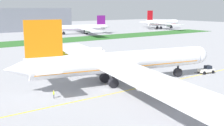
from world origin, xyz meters
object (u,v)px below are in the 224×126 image
at_px(pushback_tug, 206,70).
at_px(service_truck_fuel_bowser, 60,56).
at_px(airliner_foreground, 119,62).
at_px(parked_airliner_far_right, 83,28).
at_px(ground_crew_wingwalker_port, 54,93).
at_px(parked_airliner_far_outer, 161,23).
at_px(service_truck_baggage_loader, 98,51).
at_px(service_truck_catering_van, 49,51).

distance_m(pushback_tug, service_truck_fuel_bowser, 49.29).
xyz_separation_m(airliner_foreground, parked_airliner_far_right, (60.59, 121.54, -1.00)).
bearing_deg(ground_crew_wingwalker_port, parked_airliner_far_outer, 38.32).
bearing_deg(service_truck_baggage_loader, pushback_tug, -79.43).
relative_size(airliner_foreground, ground_crew_wingwalker_port, 48.93).
distance_m(service_truck_baggage_loader, parked_airliner_far_right, 92.93).
relative_size(service_truck_baggage_loader, service_truck_catering_van, 0.90).
distance_m(pushback_tug, service_truck_baggage_loader, 44.64).
bearing_deg(airliner_foreground, pushback_tug, -11.23).
distance_m(airliner_foreground, service_truck_catering_van, 50.98).
bearing_deg(parked_airliner_far_right, service_truck_baggage_loader, -116.61).
xyz_separation_m(service_truck_fuel_bowser, service_truck_catering_van, (1.73, 13.47, -0.25)).
relative_size(airliner_foreground, service_truck_fuel_bowser, 16.33).
relative_size(airliner_foreground, parked_airliner_far_outer, 1.48).
distance_m(airliner_foreground, pushback_tug, 28.04).
bearing_deg(parked_airliner_far_right, parked_airliner_far_outer, 1.71).
bearing_deg(service_truck_fuel_bowser, service_truck_baggage_loader, 4.47).
height_order(airliner_foreground, service_truck_fuel_bowser, airliner_foreground).
xyz_separation_m(service_truck_fuel_bowser, parked_airliner_far_right, (58.24, 84.35, 2.69)).
relative_size(ground_crew_wingwalker_port, service_truck_fuel_bowser, 0.33).
distance_m(pushback_tug, parked_airliner_far_outer, 172.04).
height_order(service_truck_catering_van, parked_airliner_far_right, parked_airliner_far_right).
height_order(service_truck_fuel_bowser, service_truck_catering_van, service_truck_fuel_bowser).
height_order(pushback_tug, service_truck_fuel_bowser, service_truck_fuel_bowser).
height_order(pushback_tug, ground_crew_wingwalker_port, pushback_tug).
relative_size(airliner_foreground, parked_airliner_far_right, 1.30).
relative_size(service_truck_baggage_loader, parked_airliner_far_outer, 0.09).
height_order(ground_crew_wingwalker_port, service_truck_baggage_loader, service_truck_baggage_loader).
bearing_deg(service_truck_catering_van, service_truck_fuel_bowser, -97.32).
bearing_deg(parked_airliner_far_outer, service_truck_fuel_bowser, -147.88).
xyz_separation_m(airliner_foreground, service_truck_catering_van, (4.08, 50.66, -3.95)).
bearing_deg(pushback_tug, parked_airliner_far_outer, 48.76).
distance_m(service_truck_baggage_loader, parked_airliner_far_outer, 148.63).
distance_m(ground_crew_wingwalker_port, service_truck_baggage_loader, 54.01).
relative_size(service_truck_fuel_bowser, parked_airliner_far_outer, 0.09).
distance_m(pushback_tug, service_truck_catering_van, 60.62).
bearing_deg(service_truck_fuel_bowser, service_truck_catering_van, 82.68).
bearing_deg(ground_crew_wingwalker_port, pushback_tug, -5.40).
xyz_separation_m(service_truck_baggage_loader, service_truck_catering_van, (-14.90, 12.17, -0.20)).
xyz_separation_m(service_truck_fuel_bowser, parked_airliner_far_outer, (138.19, 86.74, 3.71)).
distance_m(service_truck_catering_van, parked_airliner_far_outer, 154.94).
distance_m(airliner_foreground, parked_airliner_far_right, 135.81).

